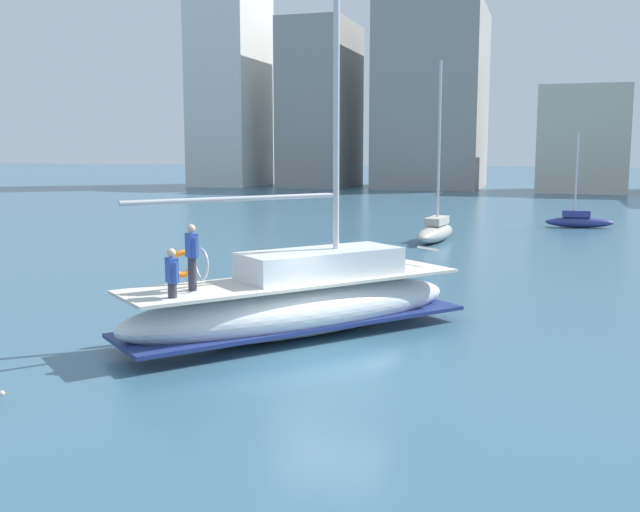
% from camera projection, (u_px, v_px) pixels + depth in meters
% --- Properties ---
extents(ground_plane, '(400.00, 400.00, 0.00)m').
position_uv_depth(ground_plane, '(332.00, 359.00, 16.93)').
color(ground_plane, '#38607A').
extents(main_sailboat, '(8.01, 8.90, 13.08)m').
position_uv_depth(main_sailboat, '(300.00, 300.00, 19.06)').
color(main_sailboat, silver).
rests_on(main_sailboat, ground).
extents(moored_sloop_far, '(4.07, 1.18, 5.79)m').
position_uv_depth(moored_sloop_far, '(579.00, 220.00, 45.41)').
color(moored_sloop_far, navy).
rests_on(moored_sloop_far, ground).
extents(moored_cutter_left, '(1.86, 5.49, 9.26)m').
position_uv_depth(moored_cutter_left, '(435.00, 230.00, 38.52)').
color(moored_cutter_left, '#B7B2A8').
rests_on(moored_cutter_left, ground).
extents(waterfront_buildings, '(80.36, 20.80, 27.48)m').
position_uv_depth(waterfront_buildings, '(525.00, 94.00, 86.96)').
color(waterfront_buildings, silver).
rests_on(waterfront_buildings, ground).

